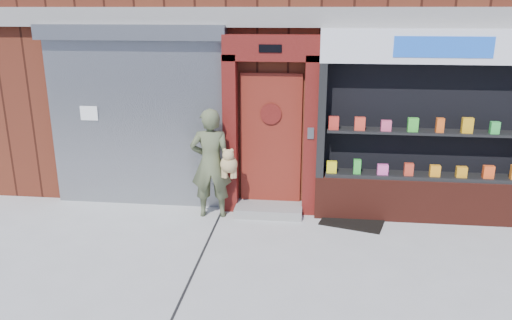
# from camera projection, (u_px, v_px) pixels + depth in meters

# --- Properties ---
(ground) EXTENTS (80.00, 80.00, 0.00)m
(ground) POSITION_uv_depth(u_px,v_px,m) (314.00, 267.00, 6.60)
(ground) COLOR #9E9E99
(ground) RESTS_ON ground
(shutter_bay) EXTENTS (3.10, 0.30, 3.04)m
(shutter_bay) POSITION_uv_depth(u_px,v_px,m) (136.00, 107.00, 8.26)
(shutter_bay) COLOR gray
(shutter_bay) RESTS_ON ground
(red_door_bay) EXTENTS (1.52, 0.58, 2.90)m
(red_door_bay) POSITION_uv_depth(u_px,v_px,m) (270.00, 126.00, 8.03)
(red_door_bay) COLOR #51100D
(red_door_bay) RESTS_ON ground
(pharmacy_bay) EXTENTS (3.50, 0.41, 3.00)m
(pharmacy_bay) POSITION_uv_depth(u_px,v_px,m) (430.00, 137.00, 7.74)
(pharmacy_bay) COLOR #511C13
(pharmacy_bay) RESTS_ON ground
(woman) EXTENTS (0.80, 0.50, 1.80)m
(woman) POSITION_uv_depth(u_px,v_px,m) (212.00, 163.00, 7.99)
(woman) COLOR #525A3B
(woman) RESTS_ON ground
(doormat) EXTENTS (1.11, 0.91, 0.02)m
(doormat) POSITION_uv_depth(u_px,v_px,m) (353.00, 221.00, 8.01)
(doormat) COLOR black
(doormat) RESTS_ON ground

